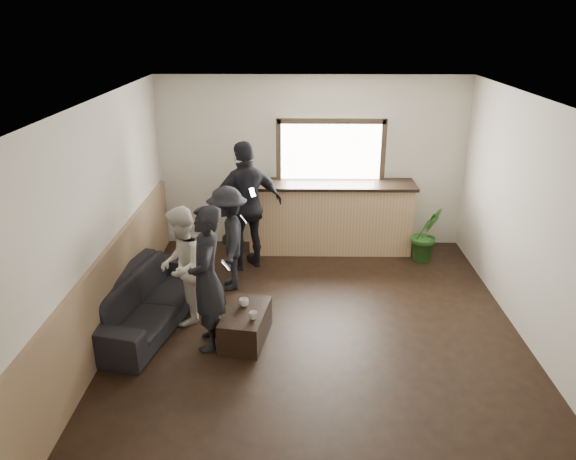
{
  "coord_description": "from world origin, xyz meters",
  "views": [
    {
      "loc": [
        -0.25,
        -5.95,
        3.67
      ],
      "look_at": [
        -0.35,
        0.4,
        1.22
      ],
      "focal_mm": 35.0,
      "sensor_mm": 36.0,
      "label": 1
    }
  ],
  "objects_px": {
    "cup_b": "(253,315)",
    "potted_plant": "(426,234)",
    "sofa": "(147,299)",
    "person_a": "(207,278)",
    "person_b": "(181,266)",
    "cup_a": "(244,302)",
    "coffee_table": "(246,325)",
    "person_c": "(228,239)",
    "bar_counter": "(330,213)",
    "person_d": "(247,206)"
  },
  "relations": [
    {
      "from": "cup_b",
      "to": "potted_plant",
      "type": "height_order",
      "value": "potted_plant"
    },
    {
      "from": "sofa",
      "to": "potted_plant",
      "type": "bearing_deg",
      "value": -50.42
    },
    {
      "from": "person_a",
      "to": "person_b",
      "type": "distance_m",
      "value": 0.7
    },
    {
      "from": "cup_a",
      "to": "person_a",
      "type": "distance_m",
      "value": 0.63
    },
    {
      "from": "coffee_table",
      "to": "person_c",
      "type": "height_order",
      "value": "person_c"
    },
    {
      "from": "person_b",
      "to": "person_c",
      "type": "bearing_deg",
      "value": 152.51
    },
    {
      "from": "coffee_table",
      "to": "cup_b",
      "type": "bearing_deg",
      "value": -58.57
    },
    {
      "from": "sofa",
      "to": "person_b",
      "type": "distance_m",
      "value": 0.63
    },
    {
      "from": "person_a",
      "to": "person_c",
      "type": "distance_m",
      "value": 1.5
    },
    {
      "from": "sofa",
      "to": "cup_b",
      "type": "bearing_deg",
      "value": -99.5
    },
    {
      "from": "potted_plant",
      "to": "person_b",
      "type": "distance_m",
      "value": 3.98
    },
    {
      "from": "coffee_table",
      "to": "cup_b",
      "type": "distance_m",
      "value": 0.31
    },
    {
      "from": "coffee_table",
      "to": "cup_a",
      "type": "xyz_separation_m",
      "value": [
        -0.03,
        0.13,
        0.24
      ]
    },
    {
      "from": "coffee_table",
      "to": "person_a",
      "type": "xyz_separation_m",
      "value": [
        -0.42,
        -0.11,
        0.67
      ]
    },
    {
      "from": "coffee_table",
      "to": "person_a",
      "type": "relative_size",
      "value": 0.5
    },
    {
      "from": "person_c",
      "to": "bar_counter",
      "type": "bearing_deg",
      "value": 123.92
    },
    {
      "from": "cup_b",
      "to": "person_d",
      "type": "distance_m",
      "value": 2.35
    },
    {
      "from": "potted_plant",
      "to": "person_c",
      "type": "height_order",
      "value": "person_c"
    },
    {
      "from": "coffee_table",
      "to": "bar_counter",
      "type": "bearing_deg",
      "value": 67.67
    },
    {
      "from": "cup_a",
      "to": "person_c",
      "type": "xyz_separation_m",
      "value": [
        -0.32,
        1.26,
        0.32
      ]
    },
    {
      "from": "person_a",
      "to": "person_d",
      "type": "distance_m",
      "value": 2.23
    },
    {
      "from": "potted_plant",
      "to": "person_c",
      "type": "xyz_separation_m",
      "value": [
        -3.0,
        -1.0,
        0.3
      ]
    },
    {
      "from": "sofa",
      "to": "coffee_table",
      "type": "xyz_separation_m",
      "value": [
        1.27,
        -0.38,
        -0.13
      ]
    },
    {
      "from": "potted_plant",
      "to": "person_c",
      "type": "bearing_deg",
      "value": -161.62
    },
    {
      "from": "bar_counter",
      "to": "sofa",
      "type": "distance_m",
      "value": 3.44
    },
    {
      "from": "sofa",
      "to": "coffee_table",
      "type": "distance_m",
      "value": 1.33
    },
    {
      "from": "bar_counter",
      "to": "potted_plant",
      "type": "distance_m",
      "value": 1.57
    },
    {
      "from": "person_c",
      "to": "potted_plant",
      "type": "bearing_deg",
      "value": 98.94
    },
    {
      "from": "person_a",
      "to": "bar_counter",
      "type": "bearing_deg",
      "value": 145.68
    },
    {
      "from": "bar_counter",
      "to": "person_a",
      "type": "relative_size",
      "value": 1.56
    },
    {
      "from": "cup_b",
      "to": "person_a",
      "type": "bearing_deg",
      "value": 172.79
    },
    {
      "from": "sofa",
      "to": "person_d",
      "type": "bearing_deg",
      "value": -20.79
    },
    {
      "from": "bar_counter",
      "to": "person_c",
      "type": "bearing_deg",
      "value": -136.64
    },
    {
      "from": "bar_counter",
      "to": "person_b",
      "type": "distance_m",
      "value": 3.07
    },
    {
      "from": "sofa",
      "to": "person_a",
      "type": "xyz_separation_m",
      "value": [
        0.85,
        -0.49,
        0.54
      ]
    },
    {
      "from": "bar_counter",
      "to": "person_d",
      "type": "relative_size",
      "value": 1.37
    },
    {
      "from": "coffee_table",
      "to": "cup_a",
      "type": "height_order",
      "value": "cup_a"
    },
    {
      "from": "bar_counter",
      "to": "person_b",
      "type": "relative_size",
      "value": 1.79
    },
    {
      "from": "potted_plant",
      "to": "person_a",
      "type": "relative_size",
      "value": 0.51
    },
    {
      "from": "sofa",
      "to": "person_c",
      "type": "bearing_deg",
      "value": -29.97
    },
    {
      "from": "coffee_table",
      "to": "person_b",
      "type": "relative_size",
      "value": 0.57
    },
    {
      "from": "sofa",
      "to": "person_a",
      "type": "bearing_deg",
      "value": -107.38
    },
    {
      "from": "cup_b",
      "to": "person_a",
      "type": "xyz_separation_m",
      "value": [
        -0.52,
        0.07,
        0.44
      ]
    },
    {
      "from": "potted_plant",
      "to": "person_d",
      "type": "relative_size",
      "value": 0.45
    },
    {
      "from": "person_b",
      "to": "coffee_table",
      "type": "bearing_deg",
      "value": 60.47
    },
    {
      "from": "cup_a",
      "to": "potted_plant",
      "type": "xyz_separation_m",
      "value": [
        2.67,
        2.25,
        0.02
      ]
    },
    {
      "from": "person_c",
      "to": "person_d",
      "type": "distance_m",
      "value": 0.78
    },
    {
      "from": "person_c",
      "to": "coffee_table",
      "type": "bearing_deg",
      "value": 4.67
    },
    {
      "from": "sofa",
      "to": "person_b",
      "type": "height_order",
      "value": "person_b"
    },
    {
      "from": "cup_b",
      "to": "person_d",
      "type": "bearing_deg",
      "value": 96.27
    }
  ]
}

